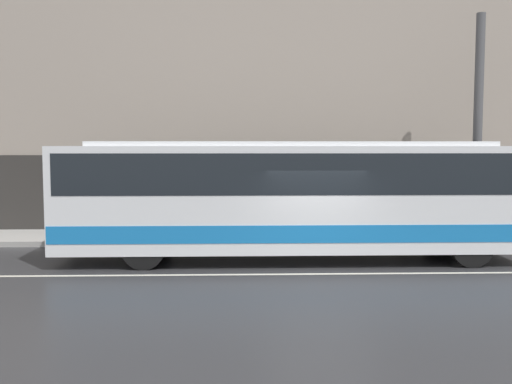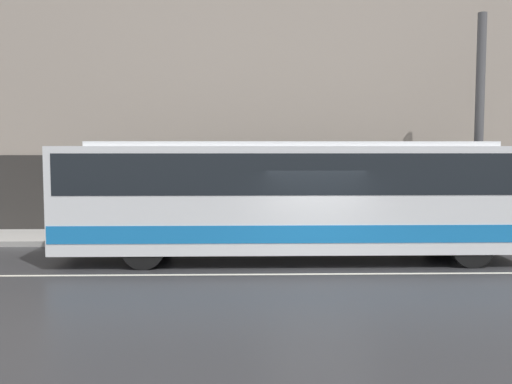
# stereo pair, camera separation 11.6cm
# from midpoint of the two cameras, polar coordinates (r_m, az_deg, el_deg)

# --- Properties ---
(ground_plane) EXTENTS (60.00, 60.00, 0.00)m
(ground_plane) POSITION_cam_midpoint_polar(r_m,az_deg,el_deg) (14.08, 6.10, -8.16)
(ground_plane) COLOR #2D2D30
(sidewalk) EXTENTS (60.00, 2.71, 0.17)m
(sidewalk) POSITION_cam_midpoint_polar(r_m,az_deg,el_deg) (19.29, 3.90, -4.44)
(sidewalk) COLOR #A09E99
(sidewalk) RESTS_ON ground_plane
(building_facade) EXTENTS (60.00, 0.35, 13.87)m
(building_facade) POSITION_cam_midpoint_polar(r_m,az_deg,el_deg) (20.87, 3.57, 14.54)
(building_facade) COLOR gray
(building_facade) RESTS_ON ground_plane
(lane_stripe) EXTENTS (54.00, 0.14, 0.01)m
(lane_stripe) POSITION_cam_midpoint_polar(r_m,az_deg,el_deg) (14.08, 6.10, -8.15)
(lane_stripe) COLOR beige
(lane_stripe) RESTS_ON ground_plane
(transit_bus) EXTENTS (12.40, 2.56, 3.23)m
(transit_bus) POSITION_cam_midpoint_polar(r_m,az_deg,el_deg) (15.51, 3.20, -0.17)
(transit_bus) COLOR white
(transit_bus) RESTS_ON ground_plane
(utility_pole_near) EXTENTS (0.29, 0.29, 7.16)m
(utility_pole_near) POSITION_cam_midpoint_polar(r_m,az_deg,el_deg) (19.77, 21.14, 6.14)
(utility_pole_near) COLOR #4C4C4F
(utility_pole_near) RESTS_ON sidewalk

